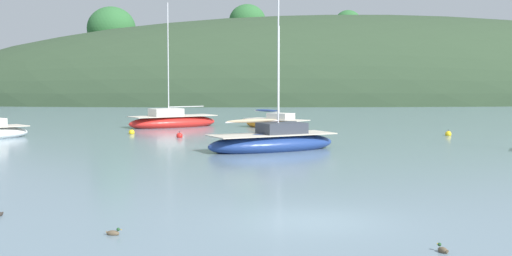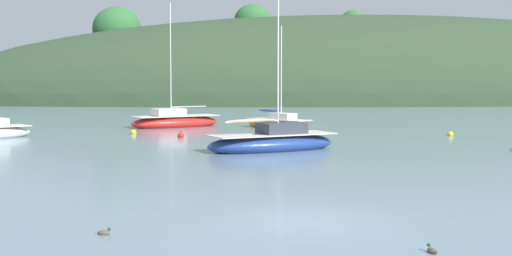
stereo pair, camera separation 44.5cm
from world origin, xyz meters
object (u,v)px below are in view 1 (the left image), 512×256
at_px(mooring_buoy_inner, 448,134).
at_px(duck_lone_left, 113,233).
at_px(sailboat_navy_dinghy, 273,142).
at_px(duck_lone_right, 443,250).
at_px(sailboat_black_sloop, 172,121).
at_px(mooring_buoy_channel, 179,136).
at_px(sailboat_yellow_far, 276,123).
at_px(mooring_buoy_outer, 132,132).

distance_m(mooring_buoy_inner, duck_lone_left, 34.94).
height_order(sailboat_navy_dinghy, duck_lone_right, sailboat_navy_dinghy).
xyz_separation_m(sailboat_black_sloop, duck_lone_left, (0.14, -39.01, -0.41)).
bearing_deg(mooring_buoy_channel, sailboat_black_sloop, 95.17).
bearing_deg(sailboat_yellow_far, sailboat_navy_dinghy, -97.09).
distance_m(mooring_buoy_inner, mooring_buoy_channel, 19.14).
bearing_deg(sailboat_black_sloop, duck_lone_right, -78.88).
relative_size(sailboat_navy_dinghy, duck_lone_right, 25.88).
distance_m(sailboat_yellow_far, duck_lone_right, 39.43).
bearing_deg(sailboat_black_sloop, sailboat_navy_dinghy, -70.99).
distance_m(mooring_buoy_outer, duck_lone_left, 32.05).
distance_m(sailboat_black_sloop, mooring_buoy_outer, 7.58).
bearing_deg(sailboat_yellow_far, mooring_buoy_outer, -155.67).
bearing_deg(sailboat_navy_dinghy, sailboat_yellow_far, 82.91).
bearing_deg(mooring_buoy_inner, mooring_buoy_channel, 179.75).
bearing_deg(mooring_buoy_inner, sailboat_yellow_far, 143.97).
height_order(sailboat_yellow_far, sailboat_navy_dinghy, sailboat_navy_dinghy).
bearing_deg(duck_lone_right, sailboat_yellow_far, 89.31).
height_order(duck_lone_left, duck_lone_right, same).
height_order(sailboat_yellow_far, duck_lone_left, sailboat_yellow_far).
bearing_deg(mooring_buoy_channel, sailboat_navy_dinghy, -57.24).
relative_size(sailboat_black_sloop, mooring_buoy_inner, 19.74).
relative_size(sailboat_navy_dinghy, mooring_buoy_inner, 20.30).
height_order(mooring_buoy_channel, duck_lone_left, mooring_buoy_channel).
relative_size(mooring_buoy_outer, mooring_buoy_channel, 1.00).
xyz_separation_m(sailboat_yellow_far, sailboat_black_sloop, (-8.61, 1.98, 0.08)).
height_order(sailboat_black_sloop, duck_lone_right, sailboat_black_sloop).
relative_size(sailboat_black_sloop, duck_lone_left, 25.13).
xyz_separation_m(sailboat_navy_dinghy, mooring_buoy_outer, (-9.19, 11.81, -0.35)).
relative_size(mooring_buoy_channel, duck_lone_left, 1.27).
relative_size(mooring_buoy_inner, mooring_buoy_channel, 1.00).
height_order(sailboat_black_sloop, sailboat_navy_dinghy, sailboat_navy_dinghy).
bearing_deg(duck_lone_left, mooring_buoy_outer, 95.04).
relative_size(sailboat_navy_dinghy, mooring_buoy_channel, 20.30).
height_order(sailboat_black_sloop, mooring_buoy_outer, sailboat_black_sloop).
bearing_deg(duck_lone_right, duck_lone_left, 163.32).
bearing_deg(duck_lone_left, sailboat_yellow_far, 77.11).
bearing_deg(mooring_buoy_inner, duck_lone_right, -110.97).
distance_m(mooring_buoy_outer, duck_lone_right, 35.99).
xyz_separation_m(sailboat_black_sloop, mooring_buoy_channel, (0.92, -10.22, -0.34)).
bearing_deg(mooring_buoy_channel, duck_lone_left, -91.57).
distance_m(mooring_buoy_inner, duck_lone_right, 33.31).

